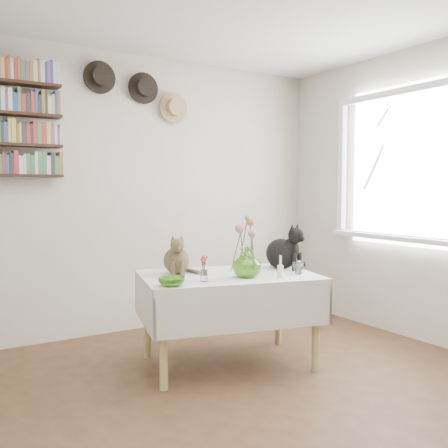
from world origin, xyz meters
TOP-DOWN VIEW (x-y plane):
  - room at (0.00, 0.00)m, footprint 4.08×4.58m
  - window at (1.97, 0.80)m, footprint 0.12×1.52m
  - dining_table at (0.30, 1.01)m, footprint 1.41×1.08m
  - tabby_cat at (-0.01, 1.24)m, footprint 0.28×0.31m
  - black_cat at (0.80, 1.02)m, footprint 0.33×0.37m
  - flower_vase at (0.34, 0.83)m, footprint 0.23×0.23m
  - green_bowl at (-0.25, 0.83)m, footprint 0.23×0.23m
  - drinking_glass at (0.75, 0.75)m, footprint 0.09×0.09m
  - candlestick at (0.54, 0.70)m, footprint 0.04×0.04m
  - berry_jar at (0.01, 0.85)m, footprint 0.05×0.05m
  - porcelain_figurine at (0.82, 0.83)m, footprint 0.05×0.05m
  - flower_bouquet at (0.34, 0.85)m, footprint 0.17×0.12m
  - wall_hats at (0.12, 2.19)m, footprint 0.98×0.09m

SIDE VIEW (x-z plane):
  - dining_table at x=0.30m, z-range 0.17..0.84m
  - green_bowl at x=-0.25m, z-range 0.67..0.73m
  - porcelain_figurine at x=0.82m, z-range 0.67..0.75m
  - drinking_glass at x=0.75m, z-range 0.67..0.75m
  - candlestick at x=0.54m, z-range 0.65..0.80m
  - berry_jar at x=0.01m, z-range 0.66..0.86m
  - flower_vase at x=0.34m, z-range 0.67..0.89m
  - tabby_cat at x=-0.01m, z-range 0.67..0.97m
  - black_cat at x=0.80m, z-range 0.67..1.03m
  - flower_bouquet at x=0.34m, z-range 0.82..1.21m
  - room at x=0.00m, z-range -0.04..2.54m
  - window at x=1.97m, z-range 0.74..2.06m
  - wall_hats at x=0.12m, z-range 1.93..2.41m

